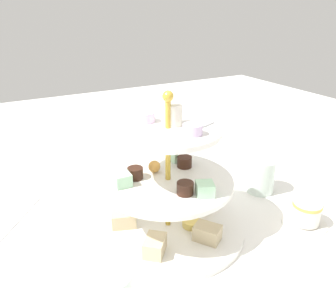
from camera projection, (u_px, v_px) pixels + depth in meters
ground_plane at (168, 228)px, 0.69m from camera, size 2.40×2.40×0.00m
tiered_serving_stand at (168, 193)px, 0.66m from camera, size 0.30×0.30×0.28m
water_glass_short_left at (261, 176)px, 0.81m from camera, size 0.06×0.06×0.08m
teacup_with_saucer at (306, 214)px, 0.69m from camera, size 0.09×0.09×0.05m
butter_knife_left at (19, 218)px, 0.72m from camera, size 0.11×0.14×0.00m
water_glass_mid_back at (166, 160)px, 0.90m from camera, size 0.06×0.06×0.08m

